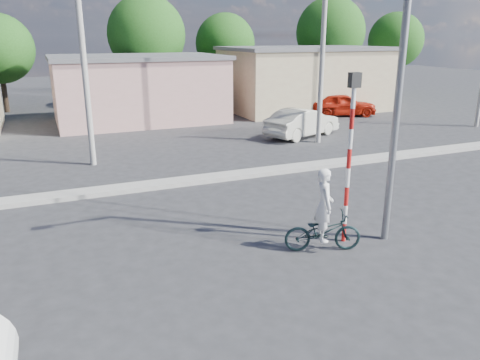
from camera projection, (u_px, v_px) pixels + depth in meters
name	position (u px, v px, depth m)	size (l,w,h in m)	color
ground_plane	(258.00, 293.00, 9.85)	(120.00, 120.00, 0.00)	#2C2C2E
median	(164.00, 184.00, 16.86)	(40.00, 0.80, 0.16)	#99968E
bicycle	(323.00, 232.00, 11.68)	(0.67, 1.92, 1.01)	black
cyclist	(324.00, 216.00, 11.56)	(0.67, 0.44, 1.85)	white
car_cream	(302.00, 123.00, 24.91)	(1.60, 4.58, 1.51)	beige
car_red	(342.00, 104.00, 31.39)	(1.79, 4.46, 1.52)	#A91A0A
traffic_pole	(350.00, 145.00, 11.60)	(0.28, 0.18, 4.36)	red
streetlight	(398.00, 46.00, 10.98)	(2.34, 0.22, 9.00)	slate
building_row	(124.00, 87.00, 28.97)	(37.80, 7.30, 4.44)	beige
tree_row	(189.00, 39.00, 36.25)	(51.24, 7.43, 8.42)	#38281E
utility_poles	(210.00, 62.00, 20.41)	(35.40, 0.24, 8.00)	#99968E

